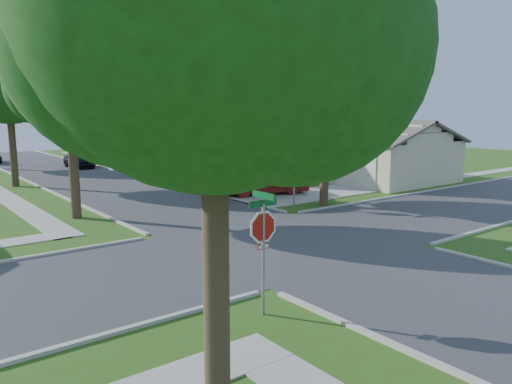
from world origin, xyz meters
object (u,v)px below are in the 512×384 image
at_px(stop_sign_ne, 294,168).
at_px(car_curb_east, 79,160).
at_px(tree_w_mid, 9,83).
at_px(tree_sw_corner, 216,15).
at_px(tree_e_near, 244,95).
at_px(house_ne_far, 217,143).
at_px(tree_e_mid, 148,91).
at_px(stop_sign_sw, 263,232).
at_px(tree_w_near, 70,81).
at_px(car_driveway, 265,181).
at_px(tree_e_far, 88,98).
at_px(tree_ne_corner, 327,95).
at_px(house_ne_near, 352,156).

xyz_separation_m(stop_sign_ne, car_curb_east, (-2.69, 24.30, -1.35)).
bearing_deg(tree_w_mid, tree_sw_corner, -95.70).
bearing_deg(tree_e_near, car_curb_east, 97.82).
bearing_deg(house_ne_far, tree_e_mid, -144.58).
height_order(stop_sign_sw, tree_w_near, tree_w_near).
relative_size(tree_e_near, car_driveway, 1.66).
height_order(house_ne_far, car_driveway, house_ne_far).
distance_m(tree_e_mid, tree_sw_corner, 30.54).
height_order(stop_sign_ne, tree_e_mid, tree_e_mid).
bearing_deg(stop_sign_ne, tree_w_near, 155.26).
distance_m(tree_e_far, tree_ne_corner, 29.85).
bearing_deg(car_curb_east, car_driveway, -81.19).
bearing_deg(car_curb_east, tree_ne_corner, -82.36).
xyz_separation_m(stop_sign_sw, tree_e_mid, (9.46, 25.71, 4.22)).
bearing_deg(tree_e_far, car_driveway, -87.18).
xyz_separation_m(house_ne_far, car_driveway, (-9.99, -20.30, -0.70)).
height_order(tree_sw_corner, house_ne_far, tree_sw_corner).
relative_size(tree_ne_corner, house_ne_near, 0.64).
bearing_deg(car_curb_east, house_ne_near, -54.48).
bearing_deg(tree_e_far, house_ne_near, -63.97).
height_order(tree_e_mid, house_ne_near, tree_e_mid).
height_order(tree_e_near, car_curb_east, tree_e_near).
height_order(stop_sign_sw, car_curb_east, stop_sign_sw).
distance_m(tree_e_far, tree_sw_corner, 42.77).
relative_size(stop_sign_sw, tree_ne_corner, 0.34).
bearing_deg(stop_sign_ne, house_ne_far, 65.07).
height_order(house_ne_near, car_curb_east, house_ne_near).
bearing_deg(tree_w_near, stop_sign_sw, -90.23).
bearing_deg(tree_w_near, stop_sign_ne, -24.74).
distance_m(stop_sign_ne, car_driveway, 4.38).
bearing_deg(car_curb_east, tree_e_near, -84.50).
relative_size(stop_sign_ne, tree_ne_corner, 0.34).
xyz_separation_m(stop_sign_sw, tree_e_far, (9.45, 38.71, 3.95)).
distance_m(stop_sign_ne, tree_e_mid, 16.84).
distance_m(tree_e_near, tree_e_mid, 12.02).
distance_m(tree_e_near, house_ne_near, 12.14).
bearing_deg(stop_sign_sw, stop_sign_ne, 45.00).
xyz_separation_m(house_ne_near, car_curb_east, (-13.99, 18.01, -0.84)).
bearing_deg(car_curb_east, house_ne_far, -2.34).
xyz_separation_m(tree_w_mid, car_driveway, (10.64, -12.31, -5.67)).
relative_size(stop_sign_sw, tree_e_far, 0.34).
bearing_deg(house_ne_far, tree_sw_corner, -123.06).
relative_size(stop_sign_sw, car_curb_east, 0.75).
height_order(tree_e_mid, house_ne_far, tree_e_mid).
xyz_separation_m(tree_ne_corner, house_ne_far, (9.63, 24.79, -4.08)).
xyz_separation_m(stop_sign_ne, house_ne_far, (11.29, 24.30, -0.51)).
height_order(stop_sign_ne, house_ne_near, house_ne_near).
height_order(tree_e_far, car_curb_east, tree_e_far).
relative_size(tree_w_mid, car_curb_east, 2.40).
distance_m(stop_sign_ne, tree_sw_corner, 17.38).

